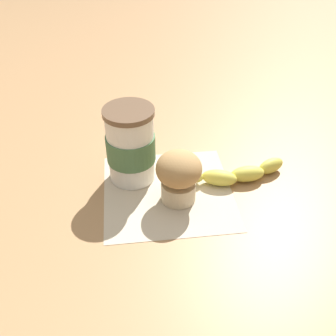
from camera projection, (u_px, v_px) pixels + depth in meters
ground_plane at (168, 192)px, 0.75m from camera, size 3.00×3.00×0.00m
paper_napkin at (168, 191)px, 0.75m from camera, size 0.26×0.26×0.00m
coffee_cup at (131, 145)px, 0.74m from camera, size 0.09×0.09×0.15m
muffin at (179, 175)px, 0.70m from camera, size 0.08×0.08×0.10m
banana at (232, 173)px, 0.77m from camera, size 0.23×0.08×0.03m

